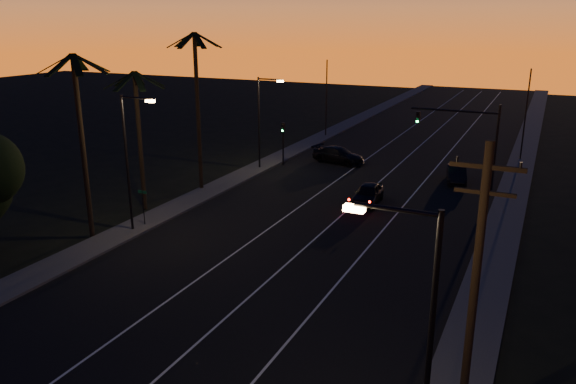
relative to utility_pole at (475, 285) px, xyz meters
The scene contains 21 objects.
road 23.72m from the utility_pole, 120.11° to the left, with size 20.00×170.00×0.01m, color black.
sidewalk_left 30.78m from the utility_pole, 138.74° to the left, with size 2.40×170.00×0.16m, color #3B3B39.
sidewalk_right 20.68m from the utility_pole, 91.15° to the left, with size 2.40×170.00×0.16m, color #3B3B39.
lane_stripe_left 25.32m from the utility_pole, 126.13° to the left, with size 0.12×160.00×0.01m, color silver.
lane_stripe_mid 23.48m from the utility_pole, 119.03° to the left, with size 0.12×160.00×0.01m, color silver.
lane_stripe_right 22.04m from the utility_pole, 110.81° to the left, with size 0.12×160.00×0.01m, color silver.
palm_near 25.55m from the utility_pole, 161.71° to the left, with size 4.25×4.16×11.53m.
palm_mid 28.49m from the utility_pole, 150.55° to the left, with size 4.25×4.16×10.03m.
palm_far 31.17m from the utility_pole, 139.96° to the left, with size 4.25×4.16×12.53m.
streetlight_left_near 24.44m from the utility_pole, 155.85° to the left, with size 2.55×0.26×9.00m.
streetlight_left_far 35.79m from the utility_pole, 128.52° to the left, with size 2.55×0.26×8.50m.
streetlight_right_near 4.10m from the utility_pole, 102.67° to the right, with size 2.55×0.26×9.00m.
street_sign 25.22m from the utility_pole, 153.85° to the left, with size 0.70×0.06×2.60m.
utility_pole is the anchor object (origin of this frame).
signal_mast 30.33m from the utility_pole, 98.47° to the left, with size 7.10×0.41×7.00m.
signal_post 36.74m from the utility_pole, 125.13° to the left, with size 0.28×0.37×4.20m.
far_pole_left 50.36m from the utility_pole, 116.67° to the left, with size 0.14×0.14×9.00m, color black.
far_pole_right 42.01m from the utility_pole, 90.82° to the left, with size 0.14×0.14×9.00m, color black.
lead_car 24.89m from the utility_pole, 114.76° to the left, with size 2.07×5.06×1.52m.
right_car 31.89m from the utility_pole, 99.31° to the left, with size 2.37×4.53×1.42m.
cross_car 37.50m from the utility_pole, 116.62° to the left, with size 5.59×3.13×1.53m.
Camera 1 is at (13.06, -7.15, 13.37)m, focal length 35.00 mm.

